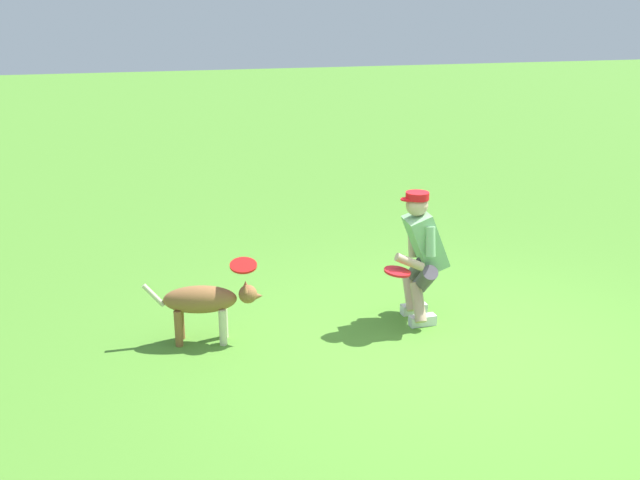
{
  "coord_description": "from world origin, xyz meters",
  "views": [
    {
      "loc": [
        2.79,
        5.31,
        2.95
      ],
      "look_at": [
        0.98,
        -0.7,
        0.9
      ],
      "focal_mm": 40.4,
      "sensor_mm": 36.0,
      "label": 1
    }
  ],
  "objects": [
    {
      "name": "ground_plane",
      "position": [
        0.0,
        0.0,
        0.0
      ],
      "size": [
        60.0,
        60.0,
        0.0
      ],
      "primitive_type": "plane",
      "color": "#508C2D"
    },
    {
      "name": "frisbee_flying",
      "position": [
        1.7,
        -0.71,
        0.72
      ],
      "size": [
        0.33,
        0.32,
        0.11
      ],
      "primitive_type": "cylinder",
      "rotation": [
        -0.21,
        0.15,
        0.43
      ],
      "color": "red"
    },
    {
      "name": "person",
      "position": [
        -0.02,
        -0.64,
        0.7
      ],
      "size": [
        0.61,
        0.65,
        1.29
      ],
      "rotation": [
        0.0,
        0.0,
        -0.11
      ],
      "color": "silver",
      "rests_on": "ground_plane"
    },
    {
      "name": "frisbee_held",
      "position": [
        0.31,
        -0.44,
        0.61
      ],
      "size": [
        0.28,
        0.28,
        0.06
      ],
      "primitive_type": "cylinder",
      "rotation": [
        0.13,
        -0.04,
        4.6
      ],
      "color": "red",
      "rests_on": "person"
    },
    {
      "name": "dog",
      "position": [
        2.04,
        -0.75,
        0.39
      ],
      "size": [
        1.07,
        0.4,
        0.58
      ],
      "rotation": [
        0.0,
        0.0,
        2.91
      ],
      "color": "#926136",
      "rests_on": "ground_plane"
    }
  ]
}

